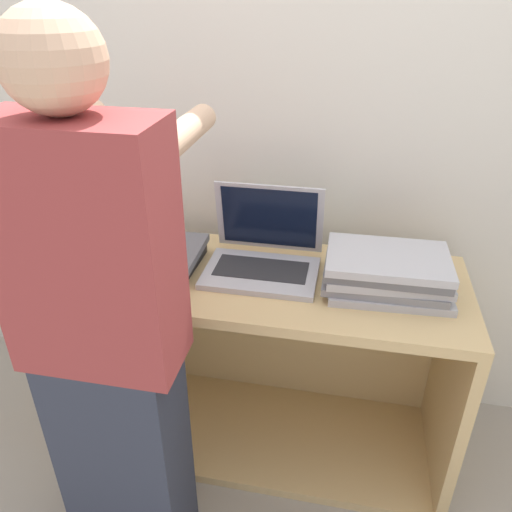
{
  "coord_description": "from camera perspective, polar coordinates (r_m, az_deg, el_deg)",
  "views": [
    {
      "loc": [
        0.27,
        -1.13,
        1.62
      ],
      "look_at": [
        0.0,
        0.19,
        0.87
      ],
      "focal_mm": 35.0,
      "sensor_mm": 36.0,
      "label": 1
    }
  ],
  "objects": [
    {
      "name": "cart",
      "position": [
        1.95,
        0.9,
        -10.65
      ],
      "size": [
        1.37,
        0.54,
        0.75
      ],
      "color": "tan",
      "rests_on": "ground_plane"
    },
    {
      "name": "wall_back",
      "position": [
        1.85,
        2.9,
        15.85
      ],
      "size": [
        8.0,
        0.05,
        2.4
      ],
      "color": "silver",
      "rests_on": "ground_plane"
    },
    {
      "name": "laptop_stack_right",
      "position": [
        1.63,
        14.7,
        -1.77
      ],
      "size": [
        0.4,
        0.28,
        0.13
      ],
      "color": "#B7B7BC",
      "rests_on": "cart"
    },
    {
      "name": "laptop_stack_left",
      "position": [
        1.77,
        -12.58,
        0.17
      ],
      "size": [
        0.4,
        0.28,
        0.08
      ],
      "color": "#232326",
      "rests_on": "cart"
    },
    {
      "name": "ground_plane",
      "position": [
        2.0,
        -1.19,
        -25.26
      ],
      "size": [
        12.0,
        12.0,
        0.0
      ],
      "primitive_type": "plane",
      "color": "#9E9384"
    },
    {
      "name": "laptop_open",
      "position": [
        1.69,
        0.88,
        0.21
      ],
      "size": [
        0.38,
        0.31,
        0.27
      ],
      "color": "#B7B7BC",
      "rests_on": "cart"
    },
    {
      "name": "person",
      "position": [
        1.35,
        -16.63,
        -9.85
      ],
      "size": [
        0.4,
        0.52,
        1.59
      ],
      "color": "#2D3342",
      "rests_on": "ground_plane"
    }
  ]
}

